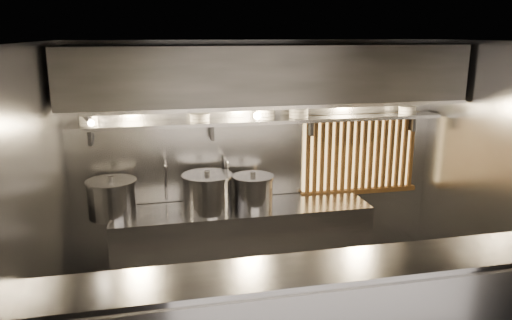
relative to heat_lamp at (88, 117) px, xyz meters
name	(u,v)px	position (x,y,z in m)	size (l,w,h in m)	color
ceiling	(299,42)	(1.90, -0.85, 0.73)	(4.50, 4.50, 0.00)	black
wall_back	(260,157)	(1.90, 0.65, -0.67)	(4.50, 4.50, 0.00)	gray
wall_left	(41,213)	(-0.35, -0.85, -0.67)	(3.00, 3.00, 0.00)	gray
wall_right	(504,180)	(4.15, -0.85, -0.67)	(3.00, 3.00, 0.00)	gray
cooking_bench	(242,243)	(1.60, 0.28, -1.62)	(3.00, 0.70, 0.90)	gray
bowl_shelf	(263,121)	(1.90, 0.47, -0.19)	(4.40, 0.34, 0.04)	gray
exhaust_hood	(268,75)	(1.90, 0.25, 0.36)	(4.40, 0.81, 0.65)	#2D2D30
wood_screen	(360,154)	(3.20, 0.60, -0.69)	(1.56, 0.09, 1.04)	#E6B867
faucet_left	(166,173)	(0.75, 0.52, -0.76)	(0.04, 0.30, 0.50)	silver
faucet_right	(225,169)	(1.45, 0.52, -0.76)	(0.04, 0.30, 0.50)	silver
heat_lamp	(88,117)	(0.00, 0.00, 0.00)	(0.25, 0.35, 0.20)	gray
pendant_bulb	(257,116)	(1.80, 0.35, -0.11)	(0.09, 0.09, 0.19)	#2D2D30
stock_pot_left	(112,198)	(0.15, 0.31, -0.96)	(0.68, 0.68, 0.45)	gray
stock_pot_mid	(208,193)	(1.20, 0.24, -0.95)	(0.70, 0.70, 0.48)	gray
stock_pot_right	(253,191)	(1.74, 0.31, -0.98)	(0.61, 0.61, 0.41)	gray
bowl_stack_0	(88,118)	(-0.05, 0.47, -0.08)	(0.21, 0.21, 0.17)	silver
bowl_stack_1	(200,117)	(1.15, 0.47, -0.12)	(0.24, 0.24, 0.09)	silver
bowl_stack_2	(265,113)	(1.92, 0.47, -0.10)	(0.23, 0.23, 0.13)	silver
bowl_stack_3	(299,111)	(2.33, 0.47, -0.08)	(0.24, 0.24, 0.17)	silver
bowl_stack_4	(407,110)	(3.74, 0.47, -0.12)	(0.23, 0.23, 0.09)	silver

